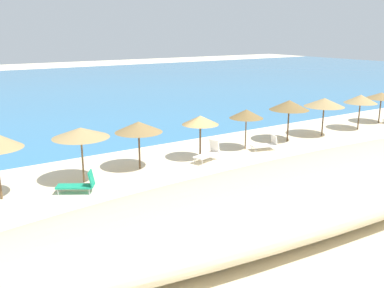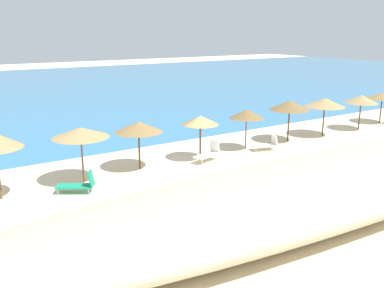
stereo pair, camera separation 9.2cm
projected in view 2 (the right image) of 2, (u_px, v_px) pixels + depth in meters
name	position (u px, v px, depth m)	size (l,w,h in m)	color
ground_plane	(207.00, 166.00, 22.59)	(160.00, 160.00, 0.00)	beige
sea_water	(38.00, 90.00, 51.14)	(160.00, 60.00, 0.01)	teal
dune_ridge	(352.00, 179.00, 17.76)	(36.26, 5.90, 1.96)	beige
beach_umbrella_3	(81.00, 133.00, 19.65)	(2.65, 2.65, 2.66)	brown
beach_umbrella_4	(139.00, 127.00, 21.64)	(2.44, 2.44, 2.52)	brown
beach_umbrella_5	(200.00, 120.00, 23.22)	(2.03, 2.03, 2.50)	brown
beach_umbrella_6	(247.00, 114.00, 25.26)	(2.02, 2.02, 2.46)	brown
beach_umbrella_7	(290.00, 105.00, 27.09)	(2.54, 2.54, 2.69)	brown
beach_umbrella_8	(325.00, 102.00, 28.57)	(2.70, 2.70, 2.59)	brown
beach_umbrella_9	(361.00, 99.00, 30.40)	(2.32, 2.32, 2.54)	brown
beach_umbrella_10	(382.00, 96.00, 32.68)	(2.41, 2.41, 2.36)	brown
lounge_chair_0	(266.00, 144.00, 25.59)	(1.64, 1.07, 0.90)	white
lounge_chair_1	(79.00, 184.00, 18.82)	(1.73, 1.40, 1.02)	#199972
lounge_chair_3	(209.00, 153.00, 23.40)	(1.74, 1.04, 1.12)	white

